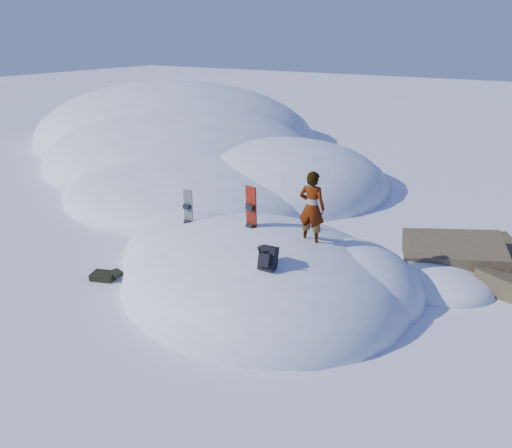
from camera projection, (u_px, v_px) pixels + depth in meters
The scene contains 9 objects.
ground at pixel (261, 288), 11.81m from camera, with size 120.00×120.00×0.00m, color white.
snow_mound at pixel (260, 282), 12.09m from camera, with size 8.00×6.00×3.00m.
snow_ridge at pixel (186, 153), 24.76m from camera, with size 21.50×18.50×6.40m.
rock_outcrop at pixel (452, 276), 12.35m from camera, with size 4.68×4.41×1.68m.
snowboard_red at pixel (251, 219), 11.38m from camera, with size 0.30×0.19×1.59m.
snowboard_dark at pixel (188, 216), 12.73m from camera, with size 0.27×0.15×1.43m.
backpack at pixel (268, 258), 9.81m from camera, with size 0.37×0.43×0.56m.
gear_pile at pixel (106, 275), 12.18m from camera, with size 0.78×0.61×0.20m.
person at pixel (312, 208), 10.67m from camera, with size 0.59×0.39×1.62m, color slate.
Camera 1 is at (5.46, -8.93, 5.68)m, focal length 35.00 mm.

